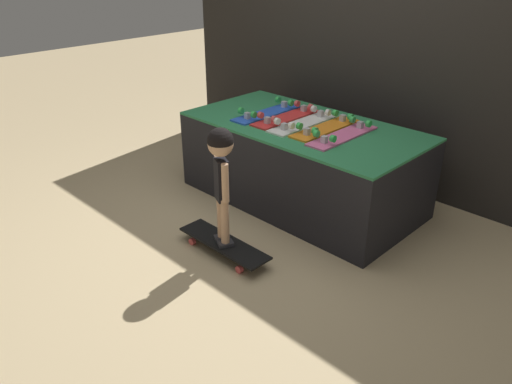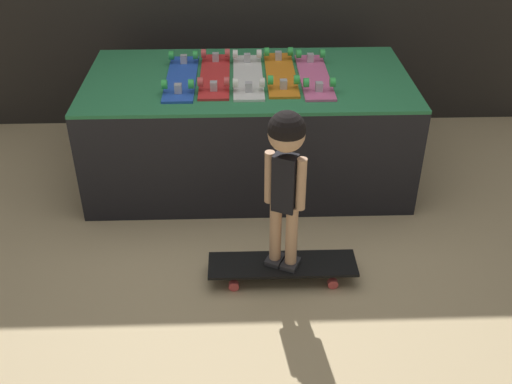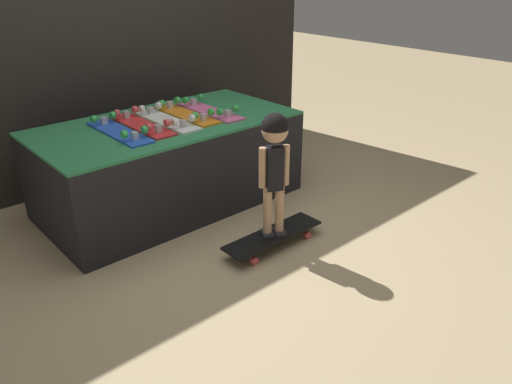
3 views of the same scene
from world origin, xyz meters
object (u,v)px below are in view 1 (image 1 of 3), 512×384
Objects in this scene: skateboard_orange_on_rack at (325,127)px; child at (221,165)px; skateboard_white_on_rack at (303,122)px; skateboard_on_floor at (224,244)px; skateboard_blue_on_rack at (266,112)px; skateboard_red_on_rack at (286,116)px; skateboard_pink_on_rack at (343,135)px.

skateboard_orange_on_rack is 0.81× the size of child.
skateboard_on_floor is at bearing -81.59° from skateboard_white_on_rack.
skateboard_blue_on_rack is 0.81× the size of child.
skateboard_on_floor is (-0.05, -1.05, -0.62)m from skateboard_orange_on_rack.
child reaches higher than skateboard_orange_on_rack.
skateboard_orange_on_rack is 0.91× the size of skateboard_on_floor.
skateboard_on_floor is at bearing -71.43° from skateboard_red_on_rack.
child is at bearing -90.00° from skateboard_on_floor.
skateboard_pink_on_rack is at bearing -12.57° from skateboard_orange_on_rack.
skateboard_white_on_rack is 0.39m from skateboard_pink_on_rack.
skateboard_white_on_rack is at bearing -5.50° from skateboard_red_on_rack.
skateboard_white_on_rack is 0.81× the size of child.
child is (0.35, -1.03, -0.01)m from skateboard_red_on_rack.
skateboard_blue_on_rack is at bearing 118.44° from skateboard_on_floor.
child is (0.00, -0.00, 0.61)m from skateboard_on_floor.
skateboard_red_on_rack is at bearing 177.15° from skateboard_pink_on_rack.
skateboard_on_floor is at bearing -61.56° from skateboard_blue_on_rack.
skateboard_on_floor is 0.61m from child.
skateboard_blue_on_rack is 1.00× the size of skateboard_red_on_rack.
skateboard_orange_on_rack and skateboard_pink_on_rack have the same top height.
skateboard_red_on_rack is at bearing 174.50° from skateboard_white_on_rack.
skateboard_red_on_rack is (0.20, 0.03, 0.00)m from skateboard_blue_on_rack.
skateboard_blue_on_rack is 0.59m from skateboard_orange_on_rack.
skateboard_on_floor is (0.35, -1.03, -0.62)m from skateboard_red_on_rack.
skateboard_white_on_rack is 1.02m from child.
skateboard_orange_on_rack is 0.20m from skateboard_pink_on_rack.
skateboard_red_on_rack and skateboard_pink_on_rack have the same top height.
skateboard_white_on_rack is 0.20m from skateboard_orange_on_rack.
skateboard_red_on_rack is 1.00× the size of skateboard_orange_on_rack.
skateboard_white_on_rack is 0.91× the size of skateboard_on_floor.
skateboard_on_floor is at bearing -103.67° from skateboard_pink_on_rack.
skateboard_red_on_rack is 0.20m from skateboard_white_on_rack.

